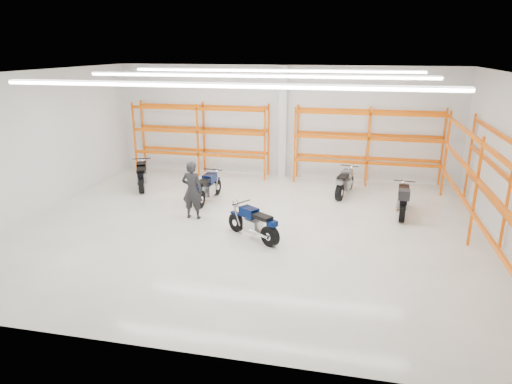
% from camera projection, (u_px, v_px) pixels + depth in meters
% --- Properties ---
extents(ground, '(14.00, 14.00, 0.00)m').
position_uv_depth(ground, '(251.00, 227.00, 13.70)').
color(ground, beige).
rests_on(ground, ground).
extents(room_shell, '(14.02, 12.02, 4.51)m').
position_uv_depth(room_shell, '(251.00, 118.00, 12.73)').
color(room_shell, white).
rests_on(room_shell, ground).
extents(motorcycle_main, '(1.71, 1.25, 0.98)m').
position_uv_depth(motorcycle_main, '(255.00, 224.00, 12.70)').
color(motorcycle_main, black).
rests_on(motorcycle_main, ground).
extents(motorcycle_back_a, '(1.02, 2.00, 1.04)m').
position_uv_depth(motorcycle_back_a, '(142.00, 176.00, 17.36)').
color(motorcycle_back_a, black).
rests_on(motorcycle_back_a, ground).
extents(motorcycle_back_b, '(0.70, 2.13, 1.04)m').
position_uv_depth(motorcycle_back_b, '(207.00, 189.00, 15.78)').
color(motorcycle_back_b, black).
rests_on(motorcycle_back_b, ground).
extents(motorcycle_back_c, '(0.82, 2.01, 1.00)m').
position_uv_depth(motorcycle_back_c, '(344.00, 183.00, 16.51)').
color(motorcycle_back_c, black).
rests_on(motorcycle_back_c, ground).
extents(motorcycle_back_d, '(0.67, 2.11, 1.08)m').
position_uv_depth(motorcycle_back_d, '(403.00, 201.00, 14.47)').
color(motorcycle_back_d, black).
rests_on(motorcycle_back_d, ground).
extents(standing_man, '(0.69, 0.47, 1.84)m').
position_uv_depth(standing_man, '(192.00, 190.00, 14.17)').
color(standing_man, black).
rests_on(standing_man, ground).
extents(structural_column, '(0.32, 0.32, 4.50)m').
position_uv_depth(structural_column, '(283.00, 123.00, 18.44)').
color(structural_column, white).
rests_on(structural_column, ground).
extents(pallet_racking_back_left, '(5.67, 0.87, 3.00)m').
position_uv_depth(pallet_racking_back_left, '(201.00, 132.00, 18.95)').
color(pallet_racking_back_left, orange).
rests_on(pallet_racking_back_left, ground).
extents(pallet_racking_back_right, '(5.67, 0.87, 3.00)m').
position_uv_depth(pallet_racking_back_right, '(368.00, 139.00, 17.57)').
color(pallet_racking_back_right, orange).
rests_on(pallet_racking_back_right, ground).
extents(pallet_racking_side, '(0.87, 9.07, 3.00)m').
position_uv_depth(pallet_racking_side, '(494.00, 182.00, 11.83)').
color(pallet_racking_side, orange).
rests_on(pallet_racking_side, ground).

